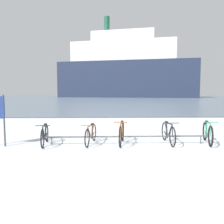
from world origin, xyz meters
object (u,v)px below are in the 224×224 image
at_px(bicycle_0, 45,135).
at_px(bicycle_4, 208,133).
at_px(bicycle_1, 91,134).
at_px(bicycle_2, 122,133).
at_px(ferry_ship, 126,70).
at_px(bicycle_3, 168,133).

relative_size(bicycle_0, bicycle_4, 0.96).
relative_size(bicycle_1, bicycle_2, 0.97).
xyz_separation_m(bicycle_1, ferry_ship, (6.56, 65.10, 8.06)).
bearing_deg(bicycle_0, bicycle_1, 3.69).
distance_m(bicycle_1, bicycle_3, 2.77).
bearing_deg(bicycle_2, ferry_ship, 85.21).
relative_size(bicycle_1, ferry_ship, 0.04).
relative_size(bicycle_1, bicycle_4, 0.98).
relative_size(bicycle_4, ferry_ship, 0.04).
height_order(bicycle_2, ferry_ship, ferry_ship).
height_order(bicycle_3, ferry_ship, ferry_ship).
bearing_deg(bicycle_3, bicycle_4, -0.90).
relative_size(bicycle_2, bicycle_3, 0.98).
xyz_separation_m(bicycle_1, bicycle_2, (1.09, -0.05, 0.04)).
bearing_deg(bicycle_4, ferry_ship, 87.92).
bearing_deg(bicycle_2, bicycle_4, 0.49).
distance_m(bicycle_0, ferry_ship, 66.21).
bearing_deg(ferry_ship, bicycle_2, -94.79).
height_order(bicycle_0, ferry_ship, ferry_ship).
bearing_deg(bicycle_1, bicycle_3, -0.03).
relative_size(bicycle_0, bicycle_3, 0.93).
relative_size(bicycle_0, bicycle_1, 0.97).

